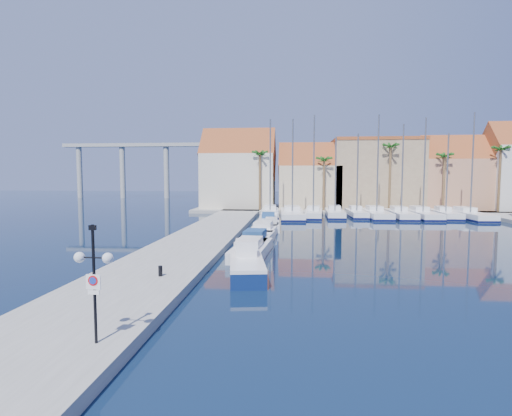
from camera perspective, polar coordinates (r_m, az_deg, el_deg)
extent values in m
plane|color=black|center=(21.71, 7.40, -11.12)|extent=(260.00, 260.00, 0.00)
cube|color=gray|center=(35.79, -8.03, -4.48)|extent=(6.00, 77.00, 0.50)
cube|color=gray|center=(69.96, 14.14, -0.14)|extent=(54.00, 16.00, 0.50)
cylinder|color=black|center=(13.92, -22.09, -10.09)|extent=(0.10, 0.10, 3.85)
cylinder|color=black|center=(13.85, -23.07, -6.52)|extent=(0.48, 0.07, 0.05)
cylinder|color=black|center=(13.61, -21.32, -6.65)|extent=(0.48, 0.07, 0.05)
sphere|color=white|center=(13.97, -23.92, -6.45)|extent=(0.35, 0.35, 0.35)
sphere|color=white|center=(13.50, -20.42, -6.72)|extent=(0.35, 0.35, 0.35)
cube|color=black|center=(13.58, -22.32, -2.60)|extent=(0.22, 0.12, 0.15)
cube|color=white|center=(13.85, -22.22, -9.76)|extent=(0.48, 0.05, 0.48)
cylinder|color=red|center=(13.81, -22.28, -9.58)|extent=(0.33, 0.03, 0.33)
cylinder|color=#1933A5|center=(13.81, -22.30, -9.59)|extent=(0.23, 0.02, 0.23)
cube|color=white|center=(13.93, -22.18, -11.10)|extent=(0.39, 0.05, 0.13)
cylinder|color=black|center=(22.27, -13.51, -8.74)|extent=(0.22, 0.22, 0.56)
cube|color=#0D1F50|center=(23.48, -1.33, -8.80)|extent=(2.75, 5.93, 0.86)
cube|color=white|center=(23.37, -1.33, -7.55)|extent=(2.75, 5.93, 0.19)
cube|color=white|center=(24.39, -1.43, -5.78)|extent=(1.45, 1.69, 1.05)
cube|color=white|center=(29.68, -0.65, -6.02)|extent=(2.79, 7.25, 0.80)
cube|color=white|center=(28.87, -0.90, -4.91)|extent=(1.77, 2.60, 0.60)
cube|color=white|center=(34.00, 0.07, -4.66)|extent=(2.87, 7.36, 0.80)
cube|color=navy|center=(33.19, -0.14, -3.66)|extent=(1.81, 2.64, 0.60)
cube|color=white|center=(40.03, 1.19, -3.25)|extent=(2.78, 7.56, 0.80)
cube|color=white|center=(39.20, 1.05, -2.39)|extent=(1.80, 2.69, 0.60)
cube|color=white|center=(43.50, 2.21, -2.62)|extent=(1.98, 5.50, 0.80)
cube|color=white|center=(42.88, 2.21, -1.79)|extent=(1.30, 1.95, 0.60)
cube|color=white|center=(49.72, 1.78, -1.71)|extent=(2.52, 7.02, 0.80)
cube|color=navy|center=(48.96, 1.77, -0.99)|extent=(1.66, 2.49, 0.60)
cube|color=white|center=(57.73, 2.03, -0.74)|extent=(2.79, 9.27, 1.00)
cube|color=#0C113F|center=(57.76, 2.03, -1.05)|extent=(2.86, 9.33, 0.28)
cube|color=white|center=(58.57, 2.04, 0.13)|extent=(1.79, 2.82, 0.60)
cylinder|color=slate|center=(57.04, 2.05, 6.18)|extent=(0.20, 0.20, 12.87)
cube|color=white|center=(56.25, 5.18, -0.89)|extent=(3.53, 11.99, 1.00)
cube|color=#0C113F|center=(56.28, 5.17, -1.22)|extent=(3.59, 12.05, 0.28)
cube|color=white|center=(57.37, 5.14, 0.02)|extent=(2.29, 3.64, 0.60)
cylinder|color=slate|center=(55.42, 5.25, 6.08)|extent=(0.20, 0.20, 12.63)
cube|color=white|center=(57.12, 8.19, -0.84)|extent=(3.16, 9.46, 1.00)
cube|color=#0C113F|center=(57.16, 8.19, -1.16)|extent=(3.22, 9.53, 0.28)
cube|color=white|center=(57.98, 8.23, 0.04)|extent=(1.91, 2.92, 0.60)
cylinder|color=slate|center=(56.43, 8.26, 6.35)|extent=(0.20, 0.20, 13.26)
cube|color=white|center=(58.02, 11.18, -0.79)|extent=(2.67, 9.22, 1.00)
cube|color=#0C113F|center=(58.05, 11.17, -1.11)|extent=(2.73, 9.28, 0.28)
cube|color=white|center=(58.86, 11.12, 0.07)|extent=(1.75, 2.80, 0.60)
cylinder|color=slate|center=(57.31, 11.30, 4.83)|extent=(0.20, 0.20, 10.36)
cube|color=white|center=(58.60, 14.12, -0.79)|extent=(2.32, 8.22, 1.00)
cube|color=#0C113F|center=(58.63, 14.11, -1.10)|extent=(2.38, 8.28, 0.28)
cube|color=white|center=(59.33, 13.99, 0.05)|extent=(1.54, 2.49, 0.60)
cylinder|color=slate|center=(57.95, 14.30, 4.97)|extent=(0.20, 0.20, 10.76)
cube|color=white|center=(58.54, 16.74, -0.85)|extent=(2.83, 10.64, 1.00)
cube|color=#0C113F|center=(58.57, 16.73, -1.17)|extent=(2.89, 10.70, 0.28)
cube|color=white|center=(59.51, 16.55, 0.01)|extent=(1.95, 3.20, 0.60)
cylinder|color=slate|center=(57.80, 17.01, 6.14)|extent=(0.20, 0.20, 13.23)
cube|color=white|center=(58.93, 19.91, -0.90)|extent=(2.64, 9.79, 1.00)
cube|color=#0C113F|center=(58.96, 19.90, -1.21)|extent=(2.70, 9.85, 0.28)
cube|color=white|center=(59.80, 19.70, -0.05)|extent=(1.81, 2.95, 0.60)
cylinder|color=slate|center=(58.22, 20.20, 5.37)|extent=(0.20, 0.20, 11.86)
cube|color=white|center=(60.10, 22.58, -0.88)|extent=(2.88, 10.41, 1.00)
cube|color=#0C113F|center=(60.13, 22.57, -1.18)|extent=(2.94, 10.47, 0.28)
cube|color=white|center=(61.01, 22.30, -0.04)|extent=(1.94, 3.14, 0.60)
cylinder|color=slate|center=(59.39, 22.94, 5.70)|extent=(0.20, 0.20, 12.76)
cube|color=white|center=(61.32, 25.34, -0.86)|extent=(2.60, 8.85, 1.00)
cube|color=#0C113F|center=(61.35, 25.33, -1.16)|extent=(2.66, 8.91, 0.28)
cube|color=white|center=(62.09, 25.12, -0.05)|extent=(1.69, 2.69, 0.60)
cylinder|color=slate|center=(60.67, 25.66, 4.61)|extent=(0.20, 0.20, 10.70)
cube|color=white|center=(61.50, 28.06, -0.95)|extent=(3.35, 10.56, 1.00)
cube|color=#0C113F|center=(61.53, 28.05, -1.24)|extent=(3.41, 10.62, 0.28)
cube|color=white|center=(62.36, 27.66, -0.12)|extent=(2.09, 3.24, 0.60)
cylinder|color=slate|center=(60.82, 28.53, 5.71)|extent=(0.20, 0.20, 13.26)
cube|color=beige|center=(68.51, -2.44, 3.87)|extent=(12.00, 9.00, 9.00)
cube|color=brown|center=(68.60, -2.45, 7.63)|extent=(12.30, 9.00, 9.00)
cube|color=tan|center=(67.97, 7.65, 2.99)|extent=(10.00, 8.00, 7.00)
cube|color=brown|center=(67.97, 7.68, 5.94)|extent=(10.30, 8.00, 8.00)
cube|color=#987D5D|center=(70.26, 16.66, 4.52)|extent=(14.00, 10.00, 11.00)
cube|color=brown|center=(70.51, 16.77, 9.20)|extent=(14.20, 10.20, 0.50)
cube|color=tan|center=(72.65, 26.12, 3.06)|extent=(10.00, 8.00, 8.00)
cube|color=brown|center=(72.69, 26.23, 6.21)|extent=(10.30, 8.00, 8.00)
cylinder|color=brown|center=(63.11, 0.56, 3.82)|extent=(0.36, 0.36, 9.00)
sphere|color=#1D5618|center=(63.20, 0.56, 7.76)|extent=(2.60, 2.60, 2.60)
cylinder|color=brown|center=(63.09, 9.66, 3.30)|extent=(0.36, 0.36, 8.00)
sphere|color=#1D5618|center=(63.12, 9.71, 6.79)|extent=(2.60, 2.60, 2.60)
cylinder|color=brown|center=(64.62, 18.57, 4.04)|extent=(0.36, 0.36, 10.00)
sphere|color=#1D5618|center=(64.77, 18.68, 8.33)|extent=(2.60, 2.60, 2.60)
cylinder|color=brown|center=(66.92, 25.25, 3.21)|extent=(0.36, 0.36, 8.50)
sphere|color=#1D5618|center=(66.97, 25.37, 6.71)|extent=(2.60, 2.60, 2.60)
cylinder|color=brown|center=(70.04, 31.43, 3.42)|extent=(0.36, 0.36, 9.50)
sphere|color=#1D5618|center=(70.15, 31.59, 7.18)|extent=(2.60, 2.60, 2.60)
cube|color=#9E9E99|center=(109.70, -14.74, 8.71)|extent=(48.00, 2.20, 0.90)
cylinder|color=#9E9E99|center=(117.71, -23.89, 4.76)|extent=(1.40, 1.40, 14.00)
cylinder|color=#9E9E99|center=(112.37, -18.52, 4.95)|extent=(1.40, 1.40, 14.00)
cylinder|color=#9E9E99|center=(108.11, -12.66, 5.09)|extent=(1.40, 1.40, 14.00)
cylinder|color=#9E9E99|center=(105.05, -6.40, 5.19)|extent=(1.40, 1.40, 14.00)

